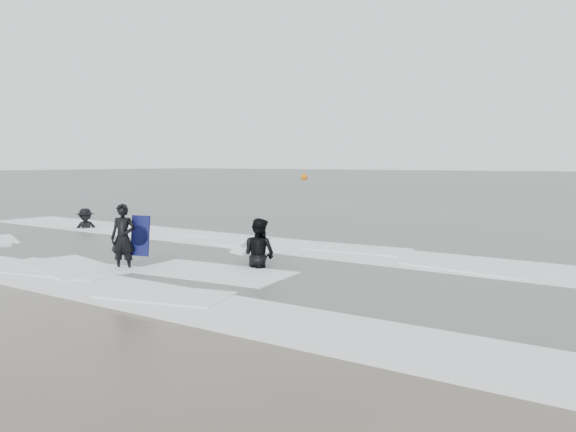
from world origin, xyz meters
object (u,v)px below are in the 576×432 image
Objects in this scene: surfer_wading at (259,269)px; buoy at (304,177)px; surfer_centre at (124,272)px; surfer_breaker at (86,230)px.

surfer_wading is 1.09× the size of buoy.
surfer_centre is 68.23m from buoy.
surfer_centre is 0.97× the size of surfer_breaker.
surfer_wading is (2.47, 2.04, 0.00)m from surfer_centre.
buoy reaches higher than surfer_breaker.
buoy is at bearing -56.07° from surfer_wading.
surfer_wading is 67.75m from buoy.
surfer_wading is 1.07× the size of surfer_breaker.
surfer_centre is at bearing -60.54° from buoy.
surfer_wading is at bearing 13.40° from surfer_centre.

